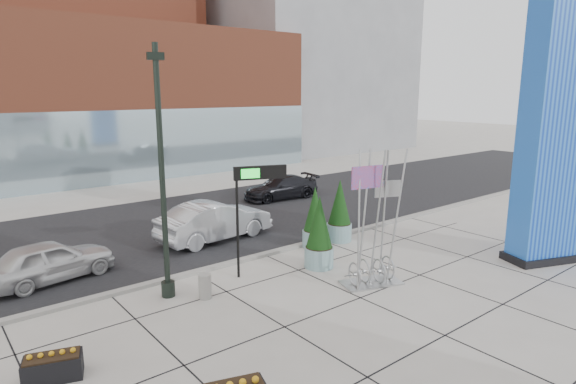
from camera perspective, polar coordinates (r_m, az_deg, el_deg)
ground at (r=15.42m, az=3.21°, el=-12.18°), size 160.00×160.00×0.00m
street_asphalt at (r=23.38m, az=-13.40°, el=-3.99°), size 80.00×12.00×0.02m
curb_edge at (r=18.35m, az=-5.23°, el=-7.98°), size 80.00×0.30×0.12m
tower_podium at (r=38.88m, az=-23.46°, el=9.81°), size 34.00×10.00×11.00m
tower_glass_front at (r=34.48m, az=-20.89°, el=4.85°), size 34.00×0.60×5.00m
building_grey_parking at (r=55.36m, az=1.22°, el=14.75°), size 20.00×18.00×18.00m
blue_pylon at (r=19.94m, az=29.45°, el=6.33°), size 3.31×2.35×10.10m
lamp_post at (r=14.87m, az=-14.57°, el=-0.78°), size 0.52×0.42×7.63m
public_art_sculpture at (r=16.14m, az=10.01°, el=-6.71°), size 2.20×1.57×4.52m
concrete_bollard at (r=15.31m, az=-9.81°, el=-10.94°), size 0.40×0.40×0.78m
overhead_street_sign at (r=16.33m, az=-4.18°, el=1.31°), size 1.75×0.79×3.84m
round_planter_east at (r=20.49m, az=6.13°, el=-2.36°), size 1.06×1.06×2.66m
round_planter_mid at (r=19.57m, az=3.20°, el=-3.19°), size 1.01×1.01×2.52m
round_planter_west at (r=17.37m, az=3.73°, el=-4.95°), size 1.06×1.06×2.65m
box_planter_north at (r=12.49m, az=-26.10°, el=-18.04°), size 1.35×0.97×0.67m
car_white_west at (r=18.10m, az=-26.37°, el=-7.36°), size 4.33×2.32×1.40m
car_silver_mid at (r=20.79m, az=-8.65°, el=-3.43°), size 5.18×2.22×1.66m
car_dark_east at (r=28.40m, az=-0.86°, el=0.51°), size 4.74×2.27×1.33m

